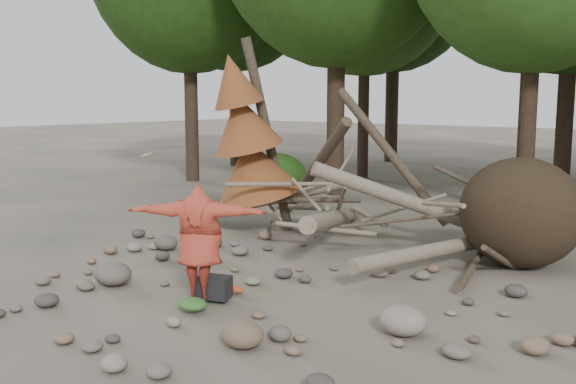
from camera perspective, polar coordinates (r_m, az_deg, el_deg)
The scene contains 13 objects.
ground at distance 10.00m, azimuth -3.30°, elevation -9.20°, with size 120.00×120.00×0.00m, color #514C44.
deadfall_pile at distance 12.30m, azimuth 17.33°, elevation -1.68°, with size 8.55×5.24×3.30m.
dead_conifer at distance 14.15m, azimuth -3.60°, elevation 4.68°, with size 2.06×2.16×4.35m.
bush_left at distance 18.72m, azimuth -1.06°, elevation 1.31°, with size 1.80×1.80×1.44m, color #224913.
bush_mid at distance 16.07m, azimuth 17.90°, elevation -0.84°, with size 1.40×1.40×1.12m, color #2E5C1A.
frisbee_thrower at distance 9.50m, azimuth -7.89°, elevation -4.40°, with size 2.62×1.53×2.10m.
backpack at distance 9.74m, azimuth -6.61°, elevation -8.72°, with size 0.49×0.33×0.33m, color black.
cloth_green at distance 9.28m, azimuth -8.49°, elevation -10.13°, with size 0.45×0.37×0.17m, color #336729.
cloth_orange at distance 10.02m, azimuth -4.58°, elevation -8.89°, with size 0.26×0.21×0.10m, color #BB4220.
boulder_front_left at distance 10.86m, azimuth -15.30°, elevation -7.01°, with size 0.64×0.57×0.38m, color #635C52.
boulder_front_right at distance 8.00m, azimuth -4.07°, elevation -12.51°, with size 0.55×0.49×0.33m, color brown.
boulder_mid_right at distance 8.50m, azimuth 10.19°, elevation -11.18°, with size 0.63×0.57×0.38m, color gray.
boulder_mid_left at distance 13.09m, azimuth -10.79°, elevation -4.44°, with size 0.50×0.45×0.30m, color #58524A.
Camera 1 is at (6.40, -7.06, 3.01)m, focal length 40.00 mm.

